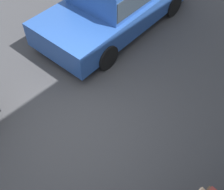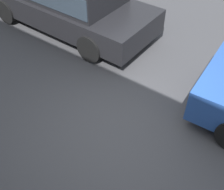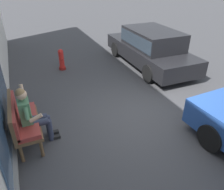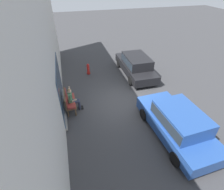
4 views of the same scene
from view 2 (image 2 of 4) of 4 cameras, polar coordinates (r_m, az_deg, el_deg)
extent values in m
plane|color=#38383A|center=(4.90, 1.75, -7.04)|extent=(60.00, 60.00, 0.00)
cube|color=black|center=(7.47, -9.03, 17.14)|extent=(4.60, 1.80, 0.56)
cylinder|color=black|center=(8.12, -20.61, 15.57)|extent=(0.63, 0.19, 0.63)
cylinder|color=black|center=(6.20, -4.48, 9.38)|extent=(0.63, 0.19, 0.63)
cylinder|color=black|center=(7.34, 4.15, 15.25)|extent=(0.63, 0.19, 0.63)
camera|label=1|loc=(3.49, -72.65, 34.52)|focal=45.00mm
camera|label=3|loc=(2.43, 110.86, -31.22)|focal=35.00mm
camera|label=4|loc=(6.48, 131.10, -5.77)|focal=28.00mm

